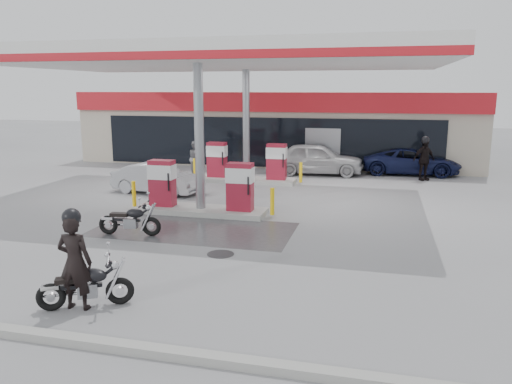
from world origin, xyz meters
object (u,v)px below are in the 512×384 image
main_motorcycle (87,287)px  parked_motorcycle (131,221)px  parked_car_left (133,147)px  attendant (196,158)px  parked_car_right (411,161)px  pump_island_near (201,193)px  sedan_white (316,159)px  biker_main (75,262)px  pump_island_far (246,166)px  hatchback_silver (157,178)px  biker_walking (424,160)px

main_motorcycle → parked_motorcycle: size_ratio=0.89×
main_motorcycle → parked_car_left: 21.73m
attendant → parked_car_right: 10.66m
pump_island_near → sedan_white: size_ratio=1.12×
biker_main → parked_car_left: biker_main is taller
pump_island_near → attendant: size_ratio=2.98×
pump_island_far → hatchback_silver: 4.38m
main_motorcycle → biker_main: biker_main is taller
pump_island_near → parked_motorcycle: pump_island_near is taller
sedan_white → parked_car_left: size_ratio=0.98×
parked_car_left → parked_car_right: size_ratio=1.00×
parked_car_left → parked_car_right: 16.33m
pump_island_far → parked_car_left: (-8.79, 6.00, -0.03)m
pump_island_near → biker_main: 7.75m
pump_island_near → main_motorcycle: bearing=-86.4°
pump_island_far → parked_car_right: pump_island_far is taller
pump_island_far → biker_main: 13.74m
sedan_white → biker_walking: 5.07m
pump_island_far → hatchback_silver: bearing=-130.8°
parked_motorcycle → attendant: (-1.76, 9.99, 0.43)m
main_motorcycle → parked_car_right: bearing=40.8°
pump_island_far → parked_car_left: size_ratio=1.09×
pump_island_far → parked_car_left: 10.64m
biker_main → sedan_white: (2.51, 16.57, -0.15)m
attendant → parked_car_right: (10.23, 3.00, -0.21)m
attendant → parked_car_left: attendant is taller
pump_island_far → parked_car_left: bearing=145.7°
pump_island_near → main_motorcycle: (0.48, -7.65, -0.29)m
biker_main → parked_motorcycle: bearing=-77.6°
main_motorcycle → parked_car_left: (-9.27, 19.65, 0.26)m
main_motorcycle → biker_walking: bearing=37.5°
pump_island_near → sedan_white: (2.82, 8.83, 0.07)m
hatchback_silver → parked_car_right: size_ratio=0.79×
pump_island_far → hatchback_silver: size_ratio=1.38×
hatchback_silver → biker_walking: bearing=-53.5°
pump_island_near → biker_main: biker_main is taller
sedan_white → parked_car_left: (-11.61, 3.17, -0.10)m
parked_motorcycle → biker_main: bearing=-80.3°
main_motorcycle → attendant: (-3.29, 14.65, 0.44)m
sedan_white → hatchback_silver: (-5.68, -6.15, -0.17)m
pump_island_far → attendant: pump_island_far is taller
main_motorcycle → biker_main: bearing=-178.9°
parked_car_left → main_motorcycle: bearing=-142.9°
hatchback_silver → parked_car_right: 12.61m
hatchback_silver → pump_island_far: bearing=-32.3°
pump_island_far → parked_car_left: pump_island_far is taller
pump_island_near → biker_walking: bearing=46.8°
pump_island_near → parked_car_right: pump_island_near is taller
parked_car_right → biker_main: bearing=157.6°
pump_island_near → sedan_white: bearing=72.3°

